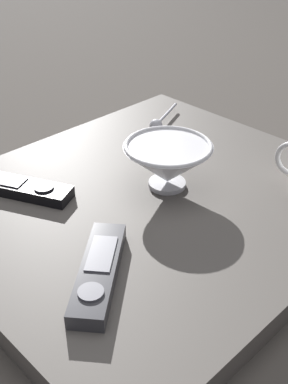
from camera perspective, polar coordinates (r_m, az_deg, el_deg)
The scene contains 6 objects.
ground_plane at distance 0.83m, azimuth 0.82°, elevation -2.46°, with size 6.00×6.00×0.00m, color #47423D.
table at distance 0.82m, azimuth 0.83°, elevation -1.37°, with size 0.66×0.58×0.04m.
cereal_bowl at distance 0.81m, azimuth 2.87°, elevation 3.34°, with size 0.15×0.15×0.08m.
teaspoon at distance 1.02m, azimuth 1.63°, elevation 7.97°, with size 0.12×0.06×0.03m.
tv_remote_near at distance 0.64m, azimuth -5.26°, elevation -9.16°, with size 0.17×0.15×0.02m.
tv_remote_far at distance 0.83m, azimuth -14.56°, elevation 0.57°, with size 0.12×0.19×0.02m.
Camera 1 is at (0.48, 0.47, 0.48)m, focal length 46.07 mm.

